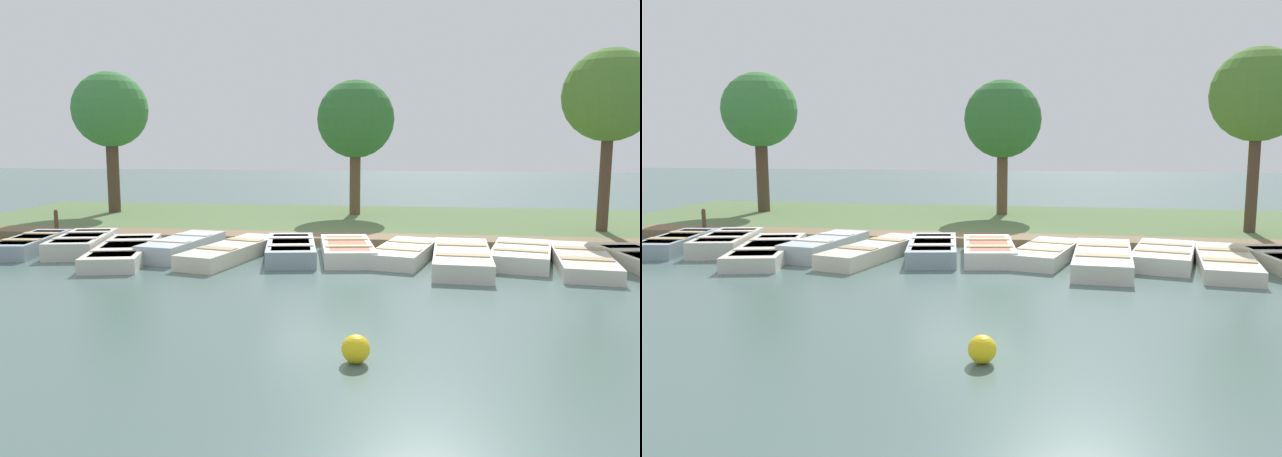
{
  "view_description": "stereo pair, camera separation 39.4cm",
  "coord_description": "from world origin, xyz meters",
  "views": [
    {
      "loc": [
        15.07,
        2.12,
        2.79
      ],
      "look_at": [
        0.4,
        0.07,
        0.65
      ],
      "focal_mm": 35.0,
      "sensor_mm": 36.0,
      "label": 1
    },
    {
      "loc": [
        15.01,
        2.51,
        2.79
      ],
      "look_at": [
        0.4,
        0.07,
        0.65
      ],
      "focal_mm": 35.0,
      "sensor_mm": 36.0,
      "label": 2
    }
  ],
  "objects": [
    {
      "name": "rowboat_7",
      "position": [
        0.75,
        2.09,
        0.18
      ],
      "size": [
        2.96,
        1.7,
        0.36
      ],
      "rotation": [
        0.0,
        0.0,
        -0.23
      ],
      "color": "silver",
      "rests_on": "ground_plane"
    },
    {
      "name": "rowboat_4",
      "position": [
        1.16,
        -1.91,
        0.18
      ],
      "size": [
        3.55,
        1.74,
        0.37
      ],
      "rotation": [
        0.0,
        0.0,
        -0.24
      ],
      "color": "beige",
      "rests_on": "ground_plane"
    },
    {
      "name": "park_tree_far_left",
      "position": [
        -5.75,
        -8.17,
        3.73
      ],
      "size": [
        2.6,
        2.6,
        5.1
      ],
      "color": "#4C3828",
      "rests_on": "ground_plane"
    },
    {
      "name": "rowboat_5",
      "position": [
        0.84,
        -0.56,
        0.2
      ],
      "size": [
        3.0,
        1.61,
        0.41
      ],
      "rotation": [
        0.0,
        0.0,
        0.18
      ],
      "color": "#8C9EA8",
      "rests_on": "ground_plane"
    },
    {
      "name": "rowboat_3",
      "position": [
        0.9,
        -3.2,
        0.22
      ],
      "size": [
        2.82,
        1.39,
        0.44
      ],
      "rotation": [
        0.0,
        0.0,
        -0.16
      ],
      "color": "#B2BCC1",
      "rests_on": "ground_plane"
    },
    {
      "name": "park_tree_center",
      "position": [
        -3.29,
        7.6,
        3.93
      ],
      "size": [
        2.54,
        2.54,
        5.25
      ],
      "color": "#4C3828",
      "rests_on": "ground_plane"
    },
    {
      "name": "ground_plane",
      "position": [
        0.0,
        0.0,
        0.0
      ],
      "size": [
        80.0,
        80.0,
        0.0
      ],
      "primitive_type": "plane",
      "color": "#4C6660"
    },
    {
      "name": "rowboat_8",
      "position": [
        1.37,
        3.34,
        0.2
      ],
      "size": [
        3.5,
        1.42,
        0.4
      ],
      "rotation": [
        0.0,
        0.0,
        -0.06
      ],
      "color": "beige",
      "rests_on": "ground_plane"
    },
    {
      "name": "rowboat_6",
      "position": [
        0.74,
        0.76,
        0.2
      ],
      "size": [
        2.8,
        1.57,
        0.4
      ],
      "rotation": [
        0.0,
        0.0,
        0.17
      ],
      "color": "silver",
      "rests_on": "ground_plane"
    },
    {
      "name": "rowboat_9",
      "position": [
        0.73,
        4.71,
        0.19
      ],
      "size": [
        2.87,
        1.8,
        0.39
      ],
      "rotation": [
        0.0,
        0.0,
        -0.23
      ],
      "color": "silver",
      "rests_on": "ground_plane"
    },
    {
      "name": "rowboat_2",
      "position": [
        1.52,
        -4.4,
        0.17
      ],
      "size": [
        3.72,
        1.97,
        0.35
      ],
      "rotation": [
        0.0,
        0.0,
        0.23
      ],
      "color": "beige",
      "rests_on": "ground_plane"
    },
    {
      "name": "rowboat_10",
      "position": [
        1.08,
        5.94,
        0.16
      ],
      "size": [
        3.61,
        1.56,
        0.33
      ],
      "rotation": [
        0.0,
        0.0,
        -0.13
      ],
      "color": "beige",
      "rests_on": "ground_plane"
    },
    {
      "name": "rowboat_0",
      "position": [
        0.93,
        -7.11,
        0.2
      ],
      "size": [
        2.87,
        1.31,
        0.4
      ],
      "rotation": [
        0.0,
        0.0,
        0.13
      ],
      "color": "#8C9EA8",
      "rests_on": "ground_plane"
    },
    {
      "name": "rowboat_1",
      "position": [
        0.79,
        -5.83,
        0.22
      ],
      "size": [
        2.78,
        1.64,
        0.44
      ],
      "rotation": [
        0.0,
        0.0,
        0.21
      ],
      "color": "beige",
      "rests_on": "ground_plane"
    },
    {
      "name": "mooring_post_near",
      "position": [
        -1.41,
        -7.82,
        0.4
      ],
      "size": [
        0.11,
        0.11,
        0.78
      ],
      "color": "brown",
      "rests_on": "ground_plane"
    },
    {
      "name": "buoy",
      "position": [
        7.58,
        1.53,
        0.18
      ],
      "size": [
        0.36,
        0.36,
        0.36
      ],
      "color": "yellow",
      "rests_on": "ground_plane"
    },
    {
      "name": "dock_walkway",
      "position": [
        -1.37,
        0.0,
        0.11
      ],
      "size": [
        1.14,
        19.5,
        0.22
      ],
      "color": "brown",
      "rests_on": "ground_plane"
    },
    {
      "name": "park_tree_left",
      "position": [
        -6.29,
        0.35,
        3.41
      ],
      "size": [
        2.62,
        2.62,
        4.76
      ],
      "color": "brown",
      "rests_on": "ground_plane"
    },
    {
      "name": "shore_bank",
      "position": [
        -5.0,
        0.0,
        0.1
      ],
      "size": [
        8.0,
        24.0,
        0.2
      ],
      "color": "#567042",
      "rests_on": "ground_plane"
    }
  ]
}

